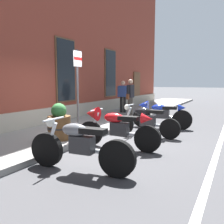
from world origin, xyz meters
TOP-DOWN VIEW (x-y plane):
  - ground_plane at (0.00, 0.00)m, footprint 140.00×140.00m
  - sidewalk at (0.00, 1.32)m, footprint 32.79×2.65m
  - lane_stripe at (0.00, -3.20)m, footprint 32.79×0.12m
  - motorcycle_grey_naked at (-2.43, -1.03)m, footprint 0.62×2.15m
  - motorcycle_red_sport at (-0.72, -0.89)m, footprint 0.62×2.18m
  - motorcycle_black_naked at (0.88, -1.13)m, footprint 0.62×2.05m
  - motorcycle_blue_sport at (2.42, -1.10)m, footprint 0.62×2.11m
  - pedestrian_dark_jacket at (4.18, 0.78)m, footprint 0.66×0.22m
  - pedestrian_blue_top at (4.99, 1.52)m, footprint 0.21×0.59m
  - parking_sign at (-0.27, 0.51)m, footprint 0.36×0.07m
  - barrel_planter at (-1.03, 0.59)m, footprint 0.63×0.63m

SIDE VIEW (x-z plane):
  - ground_plane at x=0.00m, z-range 0.00..0.00m
  - lane_stripe at x=0.00m, z-range 0.00..0.01m
  - sidewalk at x=0.00m, z-range 0.00..0.13m
  - motorcycle_black_naked at x=0.88m, z-range 0.00..0.95m
  - motorcycle_grey_naked at x=-2.43m, z-range 0.00..0.97m
  - barrel_planter at x=-1.03m, z-range 0.06..1.02m
  - motorcycle_blue_sport at x=2.42m, z-range 0.05..1.03m
  - motorcycle_red_sport at x=-0.72m, z-range 0.05..1.07m
  - pedestrian_blue_top at x=4.99m, z-range 0.22..1.79m
  - pedestrian_dark_jacket at x=4.18m, z-range 0.23..1.86m
  - parking_sign at x=-0.27m, z-range 0.49..2.90m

